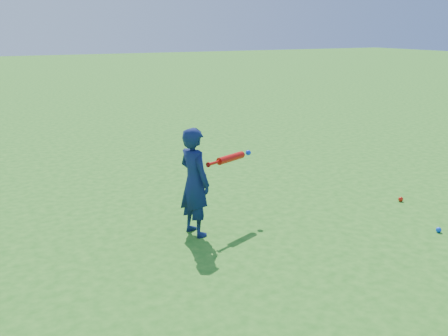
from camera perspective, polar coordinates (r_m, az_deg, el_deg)
name	(u,v)px	position (r m, az deg, el deg)	size (l,w,h in m)	color
ground	(181,259)	(5.13, -4.93, -10.33)	(80.00, 80.00, 0.00)	#25701A
child	(194,182)	(5.50, -3.40, -1.61)	(0.45, 0.29, 1.22)	#101B4C
ground_ball_red	(401,199)	(7.10, 19.54, -3.38)	(0.06, 0.06, 0.06)	red
ground_ball_blue	(439,230)	(6.22, 23.32, -6.51)	(0.06, 0.06, 0.06)	blue
bat_swing	(232,157)	(5.85, 0.96, 1.21)	(0.72, 0.34, 0.09)	red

